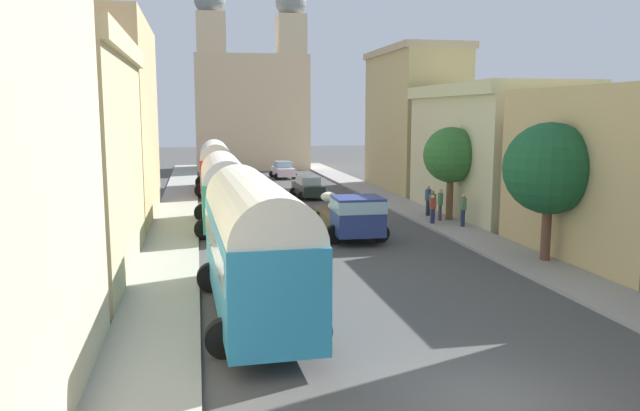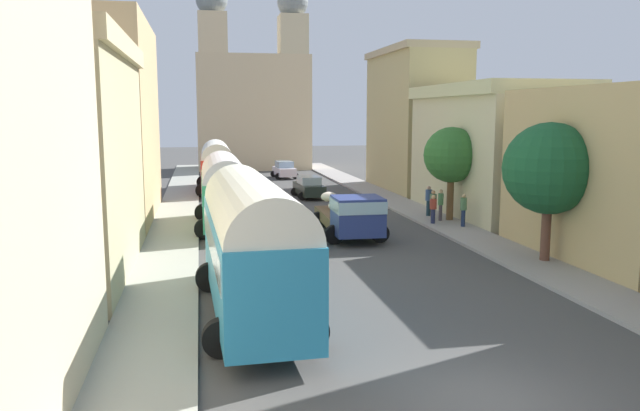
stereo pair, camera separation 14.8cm
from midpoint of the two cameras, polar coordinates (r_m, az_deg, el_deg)
ground_plane at (r=39.41m, az=-2.24°, el=-0.40°), size 154.00×154.00×0.00m
sidewalk_left at (r=38.98m, az=-12.83°, el=-0.60°), size 2.50×70.00×0.14m
sidewalk_right at (r=41.11m, az=7.80°, el=-0.01°), size 2.50×70.00×0.14m
building_left_1 at (r=24.95m, az=-22.70°, el=4.12°), size 5.38×11.81×8.86m
building_left_2 at (r=37.50m, az=-18.62°, el=7.30°), size 4.57×13.08×11.18m
building_right_1 at (r=28.58m, az=26.19°, el=2.58°), size 5.68×9.93×7.15m
building_right_2 at (r=38.77m, az=15.75°, el=4.98°), size 6.58×12.20×7.79m
building_right_3 at (r=49.97m, az=8.83°, el=7.80°), size 5.41×11.10×11.10m
distant_church at (r=68.38m, az=-6.09°, el=9.41°), size 12.05×6.21×19.33m
parked_bus_0 at (r=18.49m, az=-6.05°, el=-3.15°), size 3.45×9.67×4.24m
parked_bus_1 at (r=33.01m, az=-8.67°, el=1.57°), size 3.24×8.27×3.92m
parked_bus_2 at (r=48.66m, az=-9.43°, el=3.76°), size 3.28×9.14×3.93m
cargo_truck_0 at (r=30.26m, az=3.01°, el=-0.84°), size 3.19×6.86×2.23m
car_0 at (r=44.97m, az=-0.93°, el=1.71°), size 2.31×4.21×1.57m
car_1 at (r=58.80m, az=-3.23°, el=3.31°), size 2.38×3.94×1.60m
car_2 at (r=29.19m, az=-2.48°, el=-2.04°), size 2.30×4.04×1.49m
car_3 at (r=39.56m, az=-5.07°, el=0.84°), size 2.17×4.10×1.71m
pedestrian_0 at (r=34.24m, az=10.50°, el=-0.25°), size 0.52×0.52×1.70m
pedestrian_1 at (r=36.72m, az=10.09°, el=0.51°), size 0.42×0.42×1.89m
pedestrian_2 at (r=36.11m, az=10.48°, el=0.21°), size 0.55×0.55×1.72m
pedestrian_3 at (r=35.13m, az=11.16°, el=0.19°), size 0.41×0.41×1.90m
pedestrian_4 at (r=33.57m, az=13.19°, el=-0.32°), size 0.47×0.47×1.87m
roadside_tree_1 at (r=26.47m, az=20.50°, el=3.18°), size 3.69×3.69×5.74m
roadside_tree_2 at (r=35.26m, az=12.12°, el=4.53°), size 3.09×3.09×5.34m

